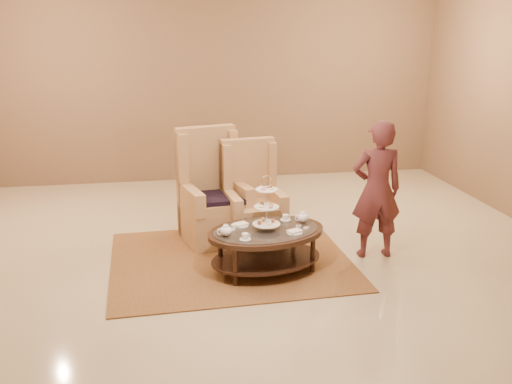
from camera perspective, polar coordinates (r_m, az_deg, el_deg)
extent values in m
plane|color=beige|center=(6.49, -0.99, -7.72)|extent=(8.00, 8.00, 0.00)
cube|color=beige|center=(6.49, -0.99, -7.72)|extent=(8.00, 8.00, 0.02)
cube|color=#7F6045|center=(9.93, -4.64, 11.18)|extent=(8.00, 0.04, 3.50)
cube|color=olive|center=(6.71, -2.56, -6.81)|extent=(2.81, 2.37, 0.01)
cylinder|color=black|center=(6.00, -2.08, -7.55)|extent=(0.06, 0.06, 0.43)
cylinder|color=black|center=(6.35, 5.69, -6.24)|extent=(0.06, 0.06, 0.43)
cylinder|color=black|center=(6.42, -3.58, -5.94)|extent=(0.06, 0.06, 0.43)
cylinder|color=black|center=(6.74, 3.78, -4.80)|extent=(0.06, 0.06, 0.43)
cylinder|color=silver|center=(6.17, 1.05, -1.40)|extent=(0.01, 0.01, 0.54)
torus|color=silver|center=(6.09, 1.07, 1.03)|extent=(0.14, 0.04, 0.14)
cylinder|color=white|center=(6.24, 1.04, -3.20)|extent=(0.36, 0.36, 0.01)
cylinder|color=white|center=(6.18, 1.05, -1.49)|extent=(0.32, 0.32, 0.01)
cylinder|color=white|center=(6.12, 1.06, 0.25)|extent=(0.29, 0.29, 0.01)
cylinder|color=#DC7B71|center=(6.26, 1.74, -2.90)|extent=(0.05, 0.05, 0.03)
cylinder|color=#E0B270|center=(6.30, 0.74, -2.77)|extent=(0.05, 0.05, 0.03)
cylinder|color=brown|center=(6.20, 0.33, -3.10)|extent=(0.05, 0.05, 0.03)
cylinder|color=white|center=(6.16, 1.35, -3.24)|extent=(0.05, 0.05, 0.03)
ellipsoid|color=#E0B270|center=(6.22, 1.57, -1.17)|extent=(0.06, 0.06, 0.03)
ellipsoid|color=brown|center=(6.22, 0.60, -1.14)|extent=(0.06, 0.06, 0.03)
ellipsoid|color=white|center=(6.12, 0.52, -1.44)|extent=(0.06, 0.06, 0.03)
ellipsoid|color=#DC7B71|center=(6.12, 1.51, -1.47)|extent=(0.06, 0.06, 0.03)
cube|color=brown|center=(6.17, 1.39, 0.53)|extent=(0.05, 0.04, 0.02)
cube|color=white|center=(6.15, 0.54, 0.48)|extent=(0.05, 0.04, 0.02)
cube|color=#DC7B71|center=(6.06, 0.73, 0.24)|extent=(0.05, 0.04, 0.02)
cube|color=#E0B270|center=(6.08, 1.59, 0.29)|extent=(0.05, 0.04, 0.02)
ellipsoid|color=white|center=(6.06, -3.03, -3.89)|extent=(0.16, 0.16, 0.10)
cylinder|color=white|center=(6.04, -3.04, -3.41)|extent=(0.07, 0.07, 0.01)
sphere|color=white|center=(6.03, -3.04, -3.28)|extent=(0.03, 0.03, 0.02)
cone|color=white|center=(6.08, -2.31, -3.74)|extent=(0.08, 0.04, 0.06)
torus|color=white|center=(6.04, -3.61, -3.97)|extent=(0.07, 0.03, 0.07)
ellipsoid|color=white|center=(6.48, 4.73, -2.54)|extent=(0.16, 0.16, 0.10)
cylinder|color=white|center=(6.46, 4.74, -2.08)|extent=(0.07, 0.07, 0.01)
sphere|color=white|center=(6.46, 4.74, -1.97)|extent=(0.03, 0.03, 0.02)
cone|color=white|center=(6.52, 5.37, -2.40)|extent=(0.08, 0.04, 0.06)
torus|color=white|center=(6.45, 4.21, -2.61)|extent=(0.07, 0.03, 0.07)
cylinder|color=white|center=(5.97, -1.08, -4.73)|extent=(0.14, 0.14, 0.01)
cylinder|color=white|center=(5.96, -1.09, -4.43)|extent=(0.08, 0.08, 0.06)
torus|color=white|center=(5.98, -0.72, -4.38)|extent=(0.04, 0.02, 0.04)
cylinder|color=white|center=(6.55, 2.97, -2.80)|extent=(0.14, 0.14, 0.01)
cylinder|color=white|center=(6.54, 2.97, -2.52)|extent=(0.08, 0.08, 0.06)
torus|color=white|center=(6.56, 3.30, -2.47)|extent=(0.04, 0.02, 0.04)
cylinder|color=white|center=(6.37, -1.53, -3.36)|extent=(0.21, 0.21, 0.01)
cube|color=#EFDFC9|center=(6.37, -1.53, -3.23)|extent=(0.18, 0.16, 0.02)
cylinder|color=white|center=(6.17, 3.88, -4.06)|extent=(0.21, 0.21, 0.01)
cube|color=#EFDFC9|center=(6.17, 3.89, -3.93)|extent=(0.18, 0.16, 0.02)
cylinder|color=white|center=(6.22, -2.30, -3.58)|extent=(0.06, 0.06, 0.07)
cylinder|color=white|center=(6.30, 5.04, -3.62)|extent=(0.07, 0.07, 0.02)
cylinder|color=#DC7B71|center=(6.29, 5.04, -3.52)|extent=(0.05, 0.05, 0.01)
cylinder|color=white|center=(6.36, 4.29, -3.39)|extent=(0.07, 0.07, 0.02)
cylinder|color=brown|center=(6.36, 4.29, -3.30)|extent=(0.05, 0.05, 0.01)
cylinder|color=white|center=(6.29, -3.13, -3.61)|extent=(0.07, 0.07, 0.02)
cylinder|color=white|center=(6.28, -3.13, -3.52)|extent=(0.05, 0.05, 0.01)
cube|color=tan|center=(7.25, -4.07, -3.15)|extent=(0.93, 0.93, 0.46)
cube|color=tan|center=(7.11, -3.97, -1.13)|extent=(0.79, 0.79, 0.11)
cube|color=tan|center=(7.39, -4.99, 1.12)|extent=(0.78, 0.34, 1.42)
cube|color=tan|center=(7.17, -7.42, 3.28)|extent=(0.16, 0.26, 0.66)
cube|color=tan|center=(7.38, -2.53, 3.77)|extent=(0.16, 0.26, 0.66)
cube|color=tan|center=(6.99, -6.42, -0.76)|extent=(0.30, 0.70, 0.28)
cube|color=tan|center=(7.19, -1.61, -0.16)|extent=(0.30, 0.70, 0.28)
cube|color=black|center=(7.06, -3.89, -0.61)|extent=(0.66, 0.61, 0.07)
cube|color=tan|center=(7.19, -0.22, -3.46)|extent=(0.76, 0.76, 0.41)
cube|color=tan|center=(7.07, -0.11, -1.64)|extent=(0.65, 0.65, 0.10)
cube|color=tan|center=(7.32, -0.85, 0.46)|extent=(0.70, 0.22, 1.28)
cube|color=tan|center=(7.14, -3.05, 2.47)|extent=(0.12, 0.23, 0.59)
cube|color=tan|center=(7.29, 1.46, 2.79)|extent=(0.12, 0.23, 0.59)
cube|color=tan|center=(6.97, -2.36, -1.23)|extent=(0.19, 0.63, 0.26)
cube|color=tan|center=(7.12, 2.09, -0.84)|extent=(0.19, 0.63, 0.26)
imported|color=#552427|center=(6.74, 11.98, 0.22)|extent=(0.61, 0.42, 1.63)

